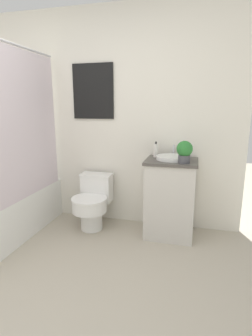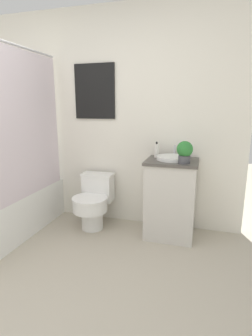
# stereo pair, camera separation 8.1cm
# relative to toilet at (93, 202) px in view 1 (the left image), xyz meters

# --- Properties ---
(wall_back) EXTENTS (3.37, 0.07, 2.50)m
(wall_back) POSITION_rel_toilet_xyz_m (-0.02, 0.31, 0.94)
(wall_back) COLOR silver
(wall_back) RESTS_ON ground_plane
(shower_area) EXTENTS (0.64, 1.59, 1.98)m
(shower_area) POSITION_rel_toilet_xyz_m (-0.86, -0.51, -0.03)
(shower_area) COLOR white
(shower_area) RESTS_ON ground_plane
(toilet) EXTENTS (0.40, 0.55, 0.62)m
(toilet) POSITION_rel_toilet_xyz_m (0.00, 0.00, 0.00)
(toilet) COLOR white
(toilet) RESTS_ON ground_plane
(vanity) EXTENTS (0.54, 0.47, 0.86)m
(vanity) POSITION_rel_toilet_xyz_m (0.89, 0.04, 0.11)
(vanity) COLOR beige
(vanity) RESTS_ON ground_plane
(sink) EXTENTS (0.33, 0.37, 0.13)m
(sink) POSITION_rel_toilet_xyz_m (0.89, 0.06, 0.56)
(sink) COLOR white
(sink) RESTS_ON vanity
(soap_bottle) EXTENTS (0.05, 0.05, 0.17)m
(soap_bottle) POSITION_rel_toilet_xyz_m (0.71, 0.15, 0.61)
(soap_bottle) COLOR silver
(soap_bottle) RESTS_ON vanity
(potted_plant) EXTENTS (0.16, 0.16, 0.22)m
(potted_plant) POSITION_rel_toilet_xyz_m (1.02, -0.08, 0.66)
(potted_plant) COLOR #4C4C51
(potted_plant) RESTS_ON vanity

